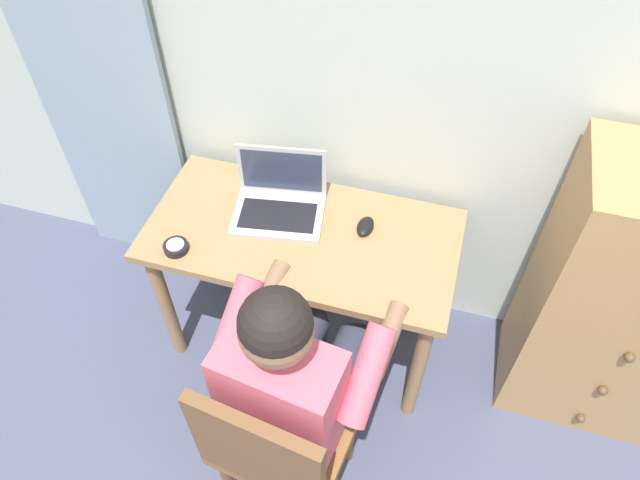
{
  "coord_description": "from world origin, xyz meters",
  "views": [
    {
      "loc": [
        -0.03,
        0.47,
        2.34
      ],
      "look_at": [
        -0.4,
        1.74,
        0.81
      ],
      "focal_mm": 32.73,
      "sensor_mm": 36.0,
      "label": 1
    }
  ],
  "objects": [
    {
      "name": "chair",
      "position": [
        -0.37,
        1.14,
        0.49
      ],
      "size": [
        0.47,
        0.45,
        0.87
      ],
      "color": "brown",
      "rests_on": "ground_plane"
    },
    {
      "name": "curtain_panel",
      "position": [
        -1.44,
        2.13,
        1.1
      ],
      "size": [
        0.6,
        0.03,
        2.2
      ],
      "primitive_type": "cube",
      "color": "#8EA3B7",
      "rests_on": "ground_plane"
    },
    {
      "name": "desk_clock",
      "position": [
        -0.91,
        1.63,
        0.73
      ],
      "size": [
        0.09,
        0.09,
        0.03
      ],
      "color": "black",
      "rests_on": "desk"
    },
    {
      "name": "desk",
      "position": [
        -0.5,
        1.84,
        0.6
      ],
      "size": [
        1.16,
        0.58,
        0.71
      ],
      "color": "#9E754C",
      "rests_on": "ground_plane"
    },
    {
      "name": "person_seated",
      "position": [
        -0.35,
        1.32,
        0.67
      ],
      "size": [
        0.58,
        0.62,
        1.19
      ],
      "color": "#33384C",
      "rests_on": "ground_plane"
    },
    {
      "name": "computer_mouse",
      "position": [
        -0.28,
        1.92,
        0.73
      ],
      "size": [
        0.07,
        0.1,
        0.03
      ],
      "primitive_type": "ellipsoid",
      "rotation": [
        0.0,
        0.0,
        -0.09
      ],
      "color": "black",
      "rests_on": "desk"
    },
    {
      "name": "dresser",
      "position": [
        0.69,
        1.93,
        0.6
      ],
      "size": [
        0.64,
        0.45,
        1.21
      ],
      "color": "tan",
      "rests_on": "ground_plane"
    },
    {
      "name": "wall_back",
      "position": [
        0.0,
        2.2,
        1.25
      ],
      "size": [
        4.8,
        0.05,
        2.5
      ],
      "primitive_type": "cube",
      "color": "silver",
      "rests_on": "ground_plane"
    },
    {
      "name": "laptop",
      "position": [
        -0.62,
        1.93,
        0.76
      ],
      "size": [
        0.38,
        0.3,
        0.24
      ],
      "color": "#B7BABF",
      "rests_on": "desk"
    }
  ]
}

